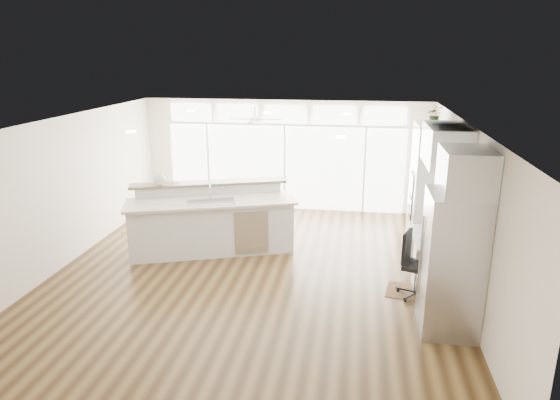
# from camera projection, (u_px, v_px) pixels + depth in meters

# --- Properties ---
(floor) EXTENTS (7.00, 8.00, 0.02)m
(floor) POSITION_uv_depth(u_px,v_px,m) (253.00, 274.00, 8.90)
(floor) COLOR #3B2812
(floor) RESTS_ON ground
(ceiling) EXTENTS (7.00, 8.00, 0.02)m
(ceiling) POSITION_uv_depth(u_px,v_px,m) (250.00, 122.00, 8.13)
(ceiling) COLOR white
(ceiling) RESTS_ON wall_back
(wall_back) EXTENTS (7.00, 0.04, 2.70)m
(wall_back) POSITION_uv_depth(u_px,v_px,m) (285.00, 155.00, 12.31)
(wall_back) COLOR white
(wall_back) RESTS_ON floor
(wall_front) EXTENTS (7.00, 0.04, 2.70)m
(wall_front) POSITION_uv_depth(u_px,v_px,m) (163.00, 321.00, 4.73)
(wall_front) COLOR white
(wall_front) RESTS_ON floor
(wall_left) EXTENTS (0.04, 8.00, 2.70)m
(wall_left) POSITION_uv_depth(u_px,v_px,m) (63.00, 193.00, 9.04)
(wall_left) COLOR white
(wall_left) RESTS_ON floor
(wall_right) EXTENTS (0.04, 8.00, 2.70)m
(wall_right) POSITION_uv_depth(u_px,v_px,m) (465.00, 211.00, 8.00)
(wall_right) COLOR white
(wall_right) RESTS_ON floor
(glass_wall) EXTENTS (5.80, 0.06, 2.08)m
(glass_wall) POSITION_uv_depth(u_px,v_px,m) (285.00, 168.00, 12.33)
(glass_wall) COLOR white
(glass_wall) RESTS_ON wall_back
(transom_row) EXTENTS (5.90, 0.06, 0.40)m
(transom_row) POSITION_uv_depth(u_px,v_px,m) (285.00, 114.00, 11.96)
(transom_row) COLOR white
(transom_row) RESTS_ON wall_back
(desk_window) EXTENTS (0.04, 0.85, 0.85)m
(desk_window) POSITION_uv_depth(u_px,v_px,m) (460.00, 194.00, 8.23)
(desk_window) COLOR silver
(desk_window) RESTS_ON wall_right
(ceiling_fan) EXTENTS (1.16, 1.16, 0.32)m
(ceiling_fan) POSITION_uv_depth(u_px,v_px,m) (255.00, 115.00, 10.92)
(ceiling_fan) COLOR white
(ceiling_fan) RESTS_ON ceiling
(recessed_lights) EXTENTS (3.40, 3.00, 0.02)m
(recessed_lights) POSITION_uv_depth(u_px,v_px,m) (253.00, 122.00, 8.33)
(recessed_lights) COLOR white
(recessed_lights) RESTS_ON ceiling
(oven_cabinet) EXTENTS (0.64, 1.20, 2.50)m
(oven_cabinet) POSITION_uv_depth(u_px,v_px,m) (429.00, 187.00, 9.78)
(oven_cabinet) COLOR silver
(oven_cabinet) RESTS_ON floor
(desk_nook) EXTENTS (0.72, 1.30, 0.76)m
(desk_nook) POSITION_uv_depth(u_px,v_px,m) (433.00, 258.00, 8.61)
(desk_nook) COLOR silver
(desk_nook) RESTS_ON floor
(upper_cabinets) EXTENTS (0.64, 1.30, 0.64)m
(upper_cabinets) POSITION_uv_depth(u_px,v_px,m) (446.00, 145.00, 8.05)
(upper_cabinets) COLOR silver
(upper_cabinets) RESTS_ON wall_right
(refrigerator) EXTENTS (0.76, 0.90, 2.00)m
(refrigerator) POSITION_uv_depth(u_px,v_px,m) (452.00, 263.00, 6.88)
(refrigerator) COLOR #AFAFB4
(refrigerator) RESTS_ON floor
(fridge_cabinet) EXTENTS (0.64, 0.90, 0.60)m
(fridge_cabinet) POSITION_uv_depth(u_px,v_px,m) (466.00, 172.00, 6.50)
(fridge_cabinet) COLOR silver
(fridge_cabinet) RESTS_ON wall_right
(framed_photos) EXTENTS (0.06, 0.22, 0.80)m
(framed_photos) POSITION_uv_depth(u_px,v_px,m) (453.00, 192.00, 8.86)
(framed_photos) COLOR black
(framed_photos) RESTS_ON wall_right
(kitchen_island) EXTENTS (3.47, 2.23, 1.29)m
(kitchen_island) POSITION_uv_depth(u_px,v_px,m) (212.00, 220.00, 9.72)
(kitchen_island) COLOR silver
(kitchen_island) RESTS_ON floor
(rug) EXTENTS (0.94, 0.75, 0.01)m
(rug) POSITION_uv_depth(u_px,v_px,m) (413.00, 292.00, 8.19)
(rug) COLOR #3B2312
(rug) RESTS_ON floor
(office_chair) EXTENTS (0.70, 0.68, 1.07)m
(office_chair) POSITION_uv_depth(u_px,v_px,m) (419.00, 266.00, 7.92)
(office_chair) COLOR black
(office_chair) RESTS_ON floor
(fishbowl) EXTENTS (0.31, 0.31, 0.23)m
(fishbowl) POSITION_uv_depth(u_px,v_px,m) (160.00, 180.00, 9.71)
(fishbowl) COLOR silver
(fishbowl) RESTS_ON kitchen_island
(monitor) EXTENTS (0.15, 0.51, 0.42)m
(monitor) POSITION_uv_depth(u_px,v_px,m) (431.00, 226.00, 8.46)
(monitor) COLOR black
(monitor) RESTS_ON desk_nook
(keyboard) EXTENTS (0.13, 0.31, 0.02)m
(keyboard) POSITION_uv_depth(u_px,v_px,m) (420.00, 236.00, 8.54)
(keyboard) COLOR silver
(keyboard) RESTS_ON desk_nook
(potted_plant) EXTENTS (0.30, 0.33, 0.26)m
(potted_plant) POSITION_uv_depth(u_px,v_px,m) (435.00, 117.00, 9.39)
(potted_plant) COLOR #325D28
(potted_plant) RESTS_ON oven_cabinet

